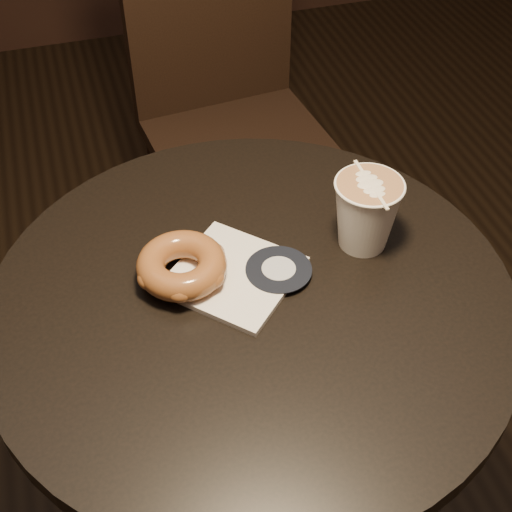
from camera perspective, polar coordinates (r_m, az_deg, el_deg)
The scene contains 5 objects.
cafe_table at distance 1.09m, azimuth -0.30°, elevation -10.04°, with size 0.70×0.70×0.75m.
chair at distance 1.71m, azimuth -2.47°, elevation 13.52°, with size 0.44×0.44×1.01m.
pastry_bag at distance 0.96m, azimuth -1.81°, elevation -1.53°, with size 0.15×0.15×0.01m, color white.
doughnut at distance 0.94m, azimuth -5.96°, elevation -0.74°, with size 0.12×0.12×0.04m, color brown.
latte_cup at distance 0.98m, azimuth 8.77°, elevation 3.34°, with size 0.10×0.10×0.11m, color white, non-canonical shape.
Camera 1 is at (-0.18, -0.61, 1.44)m, focal length 50.00 mm.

